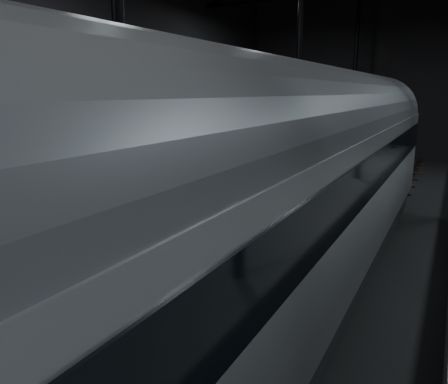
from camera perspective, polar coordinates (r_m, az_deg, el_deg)
The scene contains 6 objects.
ground at distance 12.83m, azimuth 13.65°, elevation -9.13°, with size 44.00×44.00×0.00m, color black.
platform_left at distance 16.05m, azimuth -13.12°, elevation -2.72°, with size 9.00×43.80×1.00m, color #565653.
tactile_strip at distance 13.58m, azimuth 0.49°, elevation -3.02°, with size 0.50×43.80×0.01m, color olive.
track at distance 12.80m, azimuth 13.67°, elevation -8.84°, with size 2.40×43.00×0.24m.
train at distance 9.66m, azimuth 10.78°, elevation 1.69°, with size 2.91×19.40×5.19m.
woman at distance 13.20m, azimuth -5.30°, elevation 0.48°, with size 0.66×0.43×1.81m, color tan.
Camera 1 is at (2.76, -11.60, 4.74)m, focal length 35.00 mm.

